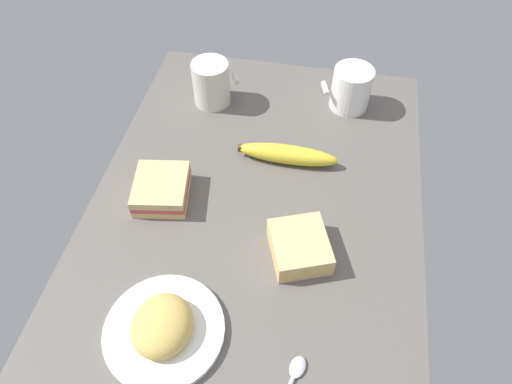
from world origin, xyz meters
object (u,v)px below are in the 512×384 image
(plate_of_food, at_px, (163,328))
(coffee_mug_milky, at_px, (351,88))
(banana, at_px, (288,154))
(coffee_mug_black, at_px, (211,83))
(sandwich_main, at_px, (300,247))
(sandwich_side, at_px, (161,189))
(spoon, at_px, (293,378))

(plate_of_food, height_order, coffee_mug_milky, coffee_mug_milky)
(banana, bearing_deg, coffee_mug_black, 51.67)
(sandwich_main, height_order, banana, sandwich_main)
(plate_of_food, height_order, sandwich_side, plate_of_food)
(plate_of_food, bearing_deg, spoon, -99.08)
(plate_of_food, xyz_separation_m, banana, (0.40, -0.14, 0.00))
(coffee_mug_black, relative_size, coffee_mug_milky, 0.94)
(plate_of_food, xyz_separation_m, sandwich_side, (0.27, 0.09, 0.00))
(sandwich_main, relative_size, sandwich_side, 1.07)
(coffee_mug_black, xyz_separation_m, sandwich_main, (-0.38, -0.25, -0.03))
(coffee_mug_milky, distance_m, spoon, 0.64)
(sandwich_side, bearing_deg, spoon, -134.93)
(plate_of_food, distance_m, sandwich_main, 0.27)
(coffee_mug_milky, bearing_deg, sandwich_side, 134.97)
(coffee_mug_milky, xyz_separation_m, spoon, (-0.64, 0.04, -0.05))
(sandwich_main, xyz_separation_m, banana, (0.22, 0.05, -0.00))
(plate_of_food, xyz_separation_m, sandwich_main, (0.19, -0.19, 0.00))
(sandwich_side, height_order, spoon, sandwich_side)
(coffee_mug_black, xyz_separation_m, coffee_mug_milky, (0.04, -0.31, -0.00))
(banana, bearing_deg, plate_of_food, 161.09)
(plate_of_food, relative_size, banana, 0.93)
(plate_of_food, bearing_deg, coffee_mug_black, 6.26)
(coffee_mug_black, relative_size, sandwich_main, 0.79)
(coffee_mug_milky, height_order, sandwich_side, coffee_mug_milky)
(coffee_mug_milky, distance_m, sandwich_main, 0.43)
(sandwich_side, bearing_deg, banana, -58.58)
(plate_of_food, bearing_deg, banana, -18.91)
(plate_of_food, height_order, banana, plate_of_food)
(coffee_mug_milky, relative_size, sandwich_main, 0.84)
(plate_of_food, distance_m, spoon, 0.22)
(coffee_mug_black, xyz_separation_m, spoon, (-0.60, -0.27, -0.05))
(sandwich_main, bearing_deg, banana, 13.70)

